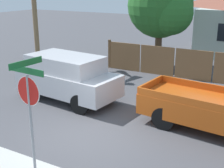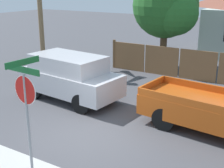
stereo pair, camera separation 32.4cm
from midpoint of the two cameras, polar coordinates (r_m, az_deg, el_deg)
ground_plane at (r=10.39m, az=-4.72°, el=-9.35°), size 80.00×80.00×0.00m
oak_tree at (r=18.39m, az=8.70°, el=13.75°), size 3.92×3.74×5.46m
red_suv at (r=13.21m, az=-8.86°, el=1.35°), size 4.60×2.35×1.93m
stop_sign at (r=7.68m, az=-16.08°, el=-2.83°), size 1.08×0.97×3.09m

